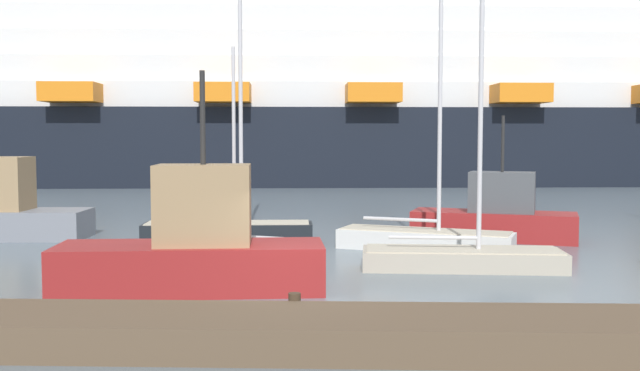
# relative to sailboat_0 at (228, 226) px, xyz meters

# --- Properties ---
(ground_plane) EXTENTS (600.00, 600.00, 0.00)m
(ground_plane) POSITION_rel_sailboat_0_xyz_m (3.22, -9.76, -0.58)
(ground_plane) COLOR slate
(dock_pier) EXTENTS (19.53, 2.30, 0.76)m
(dock_pier) POSITION_rel_sailboat_0_xyz_m (3.22, -12.98, -0.26)
(dock_pier) COLOR brown
(dock_pier) RESTS_ON ground_plane
(sailboat_0) EXTENTS (6.13, 1.86, 11.86)m
(sailboat_0) POSITION_rel_sailboat_0_xyz_m (0.00, 0.00, 0.00)
(sailboat_0) COLOR black
(sailboat_0) RESTS_ON ground_plane
(sailboat_3) EXTENTS (5.71, 1.91, 9.20)m
(sailboat_3) POSITION_rel_sailboat_0_xyz_m (7.54, -5.08, -0.16)
(sailboat_3) COLOR #BCB29E
(sailboat_3) RESTS_ON ground_plane
(sailboat_4) EXTENTS (5.94, 3.36, 8.50)m
(sailboat_4) POSITION_rel_sailboat_0_xyz_m (6.85, -1.68, -0.13)
(sailboat_4) COLOR white
(sailboat_4) RESTS_ON ground_plane
(sailboat_5) EXTENTS (4.48, 2.47, 6.37)m
(sailboat_5) POSITION_rel_sailboat_0_xyz_m (1.26, -4.66, -0.23)
(sailboat_5) COLOR navy
(sailboat_5) RESTS_ON ground_plane
(fishing_boat_1) EXTENTS (6.62, 2.73, 5.34)m
(fishing_boat_1) POSITION_rel_sailboat_0_xyz_m (0.53, -8.22, 0.48)
(fishing_boat_1) COLOR maroon
(fishing_boat_1) RESTS_ON ground_plane
(fishing_boat_3) EXTENTS (6.17, 3.46, 4.55)m
(fishing_boat_3) POSITION_rel_sailboat_0_xyz_m (9.74, 0.95, 0.31)
(fishing_boat_3) COLOR maroon
(fishing_boat_3) RESTS_ON ground_plane
(cruise_ship) EXTENTS (111.29, 23.99, 21.54)m
(cruise_ship) POSITION_rel_sailboat_0_xyz_m (-5.52, 35.03, 6.36)
(cruise_ship) COLOR black
(cruise_ship) RESTS_ON ground_plane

